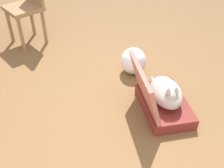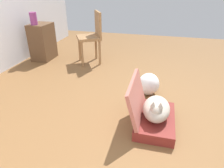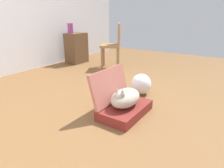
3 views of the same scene
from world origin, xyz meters
TOP-DOWN VIEW (x-y plane):
  - ground_plane at (0.00, 0.00)m, footprint 7.68×7.68m
  - suitcase_base at (-0.26, -0.44)m, footprint 0.65×0.40m
  - suitcase_lid at (-0.26, -0.22)m, footprint 0.65×0.14m
  - cat at (-0.27, -0.44)m, footprint 0.52×0.28m
  - plastic_bag_white at (0.42, -0.30)m, footprint 0.30×0.29m
  - side_table at (1.35, 1.85)m, footprint 0.46×0.34m
  - vase_tall at (1.23, 1.89)m, footprint 0.13×0.13m
  - chair at (1.41, 0.84)m, footprint 0.57×0.56m

SIDE VIEW (x-z plane):
  - ground_plane at x=0.00m, z-range 0.00..0.00m
  - suitcase_base at x=-0.26m, z-range 0.00..0.11m
  - plastic_bag_white at x=0.42m, z-range 0.00..0.30m
  - cat at x=-0.27m, z-range 0.09..0.34m
  - suitcase_lid at x=-0.26m, z-range 0.11..0.51m
  - side_table at x=1.35m, z-range 0.00..0.69m
  - chair at x=1.41m, z-range 0.05..0.99m
  - vase_tall at x=1.23m, z-range 0.69..0.91m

